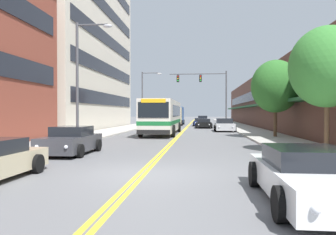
{
  "coord_description": "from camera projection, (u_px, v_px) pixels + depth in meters",
  "views": [
    {
      "loc": [
        1.88,
        -10.37,
        1.96
      ],
      "look_at": [
        -1.36,
        22.06,
        1.5
      ],
      "focal_mm": 35.0,
      "sensor_mm": 36.0,
      "label": 1
    }
  ],
  "objects": [
    {
      "name": "street_lamp_left_far",
      "position": [
        145.0,
        94.0,
        40.34
      ],
      "size": [
        2.48,
        0.28,
        7.03
      ],
      "color": "#47474C",
      "rests_on": "ground_plane"
    },
    {
      "name": "box_truck",
      "position": [
        175.0,
        115.0,
        52.49
      ],
      "size": [
        2.73,
        7.34,
        2.91
      ],
      "color": "#BCAD89",
      "rests_on": "ground_plane"
    },
    {
      "name": "ground_plane",
      "position": [
        188.0,
        126.0,
        47.34
      ],
      "size": [
        240.0,
        240.0,
        0.0
      ],
      "primitive_type": "plane",
      "color": "slate"
    },
    {
      "name": "street_tree_right_near",
      "position": [
        327.0,
        67.0,
        15.54
      ],
      "size": [
        3.53,
        3.53,
        5.97
      ],
      "color": "brown",
      "rests_on": "sidewalk_right"
    },
    {
      "name": "traffic_signal_mast",
      "position": [
        207.0,
        87.0,
        42.88
      ],
      "size": [
        7.52,
        0.38,
        7.44
      ],
      "color": "#47474C",
      "rests_on": "ground_plane"
    },
    {
      "name": "office_tower_left",
      "position": [
        61.0,
        12.0,
        40.32
      ],
      "size": [
        12.08,
        25.37,
        28.72
      ],
      "color": "beige",
      "rests_on": "ground_plane"
    },
    {
      "name": "street_tree_right_mid",
      "position": [
        275.0,
        86.0,
        25.46
      ],
      "size": [
        3.73,
        3.73,
        5.97
      ],
      "color": "brown",
      "rests_on": "sidewalk_right"
    },
    {
      "name": "car_navy_moving_second",
      "position": [
        200.0,
        122.0,
        49.02
      ],
      "size": [
        1.98,
        4.37,
        1.19
      ],
      "color": "#19234C",
      "rests_on": "ground_plane"
    },
    {
      "name": "storefront_row_right",
      "position": [
        282.0,
        102.0,
        45.97
      ],
      "size": [
        9.1,
        68.0,
        7.12
      ],
      "color": "brown",
      "rests_on": "ground_plane"
    },
    {
      "name": "sidewalk_left",
      "position": [
        138.0,
        126.0,
        48.07
      ],
      "size": [
        3.58,
        106.0,
        0.12
      ],
      "color": "#B2ADA5",
      "rests_on": "ground_plane"
    },
    {
      "name": "car_slate_blue_moving_lead",
      "position": [
        203.0,
        120.0,
        55.78
      ],
      "size": [
        2.04,
        4.52,
        1.47
      ],
      "color": "#475675",
      "rests_on": "ground_plane"
    },
    {
      "name": "city_bus",
      "position": [
        163.0,
        115.0,
        30.38
      ],
      "size": [
        2.93,
        11.93,
        3.05
      ],
      "color": "silver",
      "rests_on": "ground_plane"
    },
    {
      "name": "car_black_moving_third",
      "position": [
        204.0,
        124.0,
        42.69
      ],
      "size": [
        2.15,
        4.66,
        1.18
      ],
      "color": "black",
      "rests_on": "ground_plane"
    },
    {
      "name": "car_white_parked_right_foreground",
      "position": [
        309.0,
        176.0,
        7.22
      ],
      "size": [
        2.14,
        4.79,
        1.19
      ],
      "color": "white",
      "rests_on": "ground_plane"
    },
    {
      "name": "centre_line",
      "position": [
        188.0,
        126.0,
        47.34
      ],
      "size": [
        0.34,
        106.0,
        0.01
      ],
      "color": "yellow",
      "rests_on": "ground_plane"
    },
    {
      "name": "car_dark_grey_parked_left_near",
      "position": [
        71.0,
        141.0,
        15.59
      ],
      "size": [
        2.08,
        4.18,
        1.32
      ],
      "color": "#38383D",
      "rests_on": "ground_plane"
    },
    {
      "name": "sidewalk_right",
      "position": [
        239.0,
        126.0,
        46.62
      ],
      "size": [
        3.58,
        106.0,
        0.12
      ],
      "color": "#B2ADA5",
      "rests_on": "ground_plane"
    },
    {
      "name": "car_silver_parked_right_mid",
      "position": [
        225.0,
        125.0,
        34.71
      ],
      "size": [
        2.18,
        4.14,
        1.38
      ],
      "color": "#B7B7BC",
      "rests_on": "ground_plane"
    },
    {
      "name": "street_lamp_left_near",
      "position": [
        82.0,
        72.0,
        19.06
      ],
      "size": [
        2.19,
        0.28,
        7.23
      ],
      "color": "#47474C",
      "rests_on": "ground_plane"
    }
  ]
}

